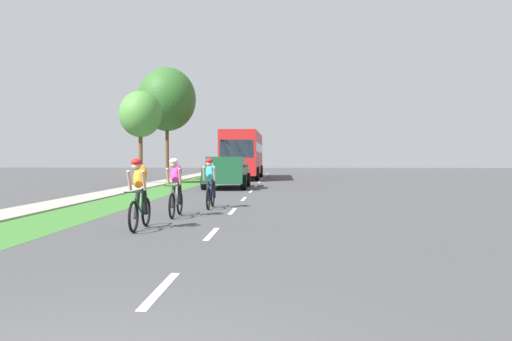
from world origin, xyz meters
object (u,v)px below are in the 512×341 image
at_px(pickup_dark_green, 227,172).
at_px(street_tree_near, 140,114).
at_px(street_tree_far, 167,99).
at_px(cyclist_lead, 140,193).
at_px(cyclist_trailing, 176,187).
at_px(cyclist_distant, 210,183).
at_px(bus_red, 243,153).

bearing_deg(pickup_dark_green, street_tree_near, 143.23).
distance_m(pickup_dark_green, street_tree_far, 11.80).
xyz_separation_m(cyclist_lead, pickup_dark_green, (0.29, 15.76, 0.02)).
height_order(cyclist_trailing, street_tree_far, street_tree_far).
bearing_deg(cyclist_lead, street_tree_far, 101.02).
distance_m(cyclist_lead, cyclist_trailing, 2.55).
height_order(cyclist_distant, street_tree_far, street_tree_far).
bearing_deg(cyclist_distant, street_tree_near, 112.69).
height_order(cyclist_distant, bus_red, bus_red).
height_order(pickup_dark_green, bus_red, bus_red).
bearing_deg(cyclist_distant, street_tree_far, 106.02).
relative_size(bus_red, street_tree_far, 1.47).
bearing_deg(cyclist_distant, pickup_dark_green, 93.20).
xyz_separation_m(cyclist_distant, bus_red, (-0.71, 23.81, 1.17)).
xyz_separation_m(cyclist_distant, street_tree_near, (-6.29, 15.04, 3.39)).
distance_m(cyclist_distant, street_tree_near, 16.65).
bearing_deg(street_tree_near, cyclist_trailing, -71.99).
distance_m(cyclist_lead, pickup_dark_green, 15.77).
relative_size(cyclist_trailing, pickup_dark_green, 0.34).
distance_m(bus_red, street_tree_far, 7.25).
bearing_deg(cyclist_distant, bus_red, 91.72).
bearing_deg(street_tree_near, cyclist_distant, -67.31).
distance_m(cyclist_distant, bus_red, 23.85).
bearing_deg(street_tree_far, cyclist_trailing, -77.08).
height_order(pickup_dark_green, street_tree_near, street_tree_near).
xyz_separation_m(cyclist_trailing, bus_red, (-0.11, 26.24, 1.17)).
distance_m(cyclist_lead, street_tree_near, 21.00).
distance_m(cyclist_trailing, street_tree_near, 18.68).
relative_size(cyclist_trailing, bus_red, 0.15).
distance_m(cyclist_trailing, street_tree_far, 23.73).
bearing_deg(cyclist_trailing, street_tree_near, 108.01).
bearing_deg(cyclist_distant, cyclist_trailing, -103.97).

